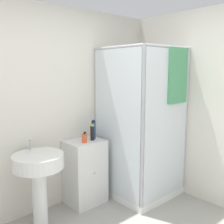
{
  "coord_description": "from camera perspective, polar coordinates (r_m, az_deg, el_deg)",
  "views": [
    {
      "loc": [
        -1.42,
        -1.2,
        1.74
      ],
      "look_at": [
        0.61,
        1.12,
        1.24
      ],
      "focal_mm": 42.0,
      "sensor_mm": 36.0,
      "label": 1
    }
  ],
  "objects": [
    {
      "name": "shower_enclosure",
      "position": [
        3.67,
        6.53,
        -9.48
      ],
      "size": [
        0.91,
        0.94,
        2.03
      ],
      "color": "white",
      "rests_on": "ground_plane"
    },
    {
      "name": "vanity_cabinet",
      "position": [
        3.52,
        -5.87,
        -12.83
      ],
      "size": [
        0.47,
        0.41,
        0.84
      ],
      "color": "silver",
      "rests_on": "ground_plane"
    },
    {
      "name": "soap_dispenser",
      "position": [
        3.28,
        -6.02,
        -5.69
      ],
      "size": [
        0.06,
        0.07,
        0.14
      ],
      "color": "#E5562D",
      "rests_on": "vanity_cabinet"
    },
    {
      "name": "sink",
      "position": [
        3.0,
        -15.69,
        -12.39
      ],
      "size": [
        0.55,
        0.55,
        0.97
      ],
      "color": "white",
      "rests_on": "ground_plane"
    },
    {
      "name": "shampoo_bottle_tall_black",
      "position": [
        3.38,
        -4.31,
        -4.48
      ],
      "size": [
        0.05,
        0.05,
        0.21
      ],
      "color": "black",
      "rests_on": "vanity_cabinet"
    },
    {
      "name": "shampoo_bottle_blue",
      "position": [
        3.43,
        -4.04,
        -3.9
      ],
      "size": [
        0.06,
        0.06,
        0.25
      ],
      "color": "#1E4C93",
      "rests_on": "vanity_cabinet"
    },
    {
      "name": "wall_back",
      "position": [
        3.27,
        -14.91,
        0.33
      ],
      "size": [
        6.4,
        0.06,
        2.5
      ],
      "primitive_type": "cube",
      "color": "silver",
      "rests_on": "ground_plane"
    }
  ]
}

